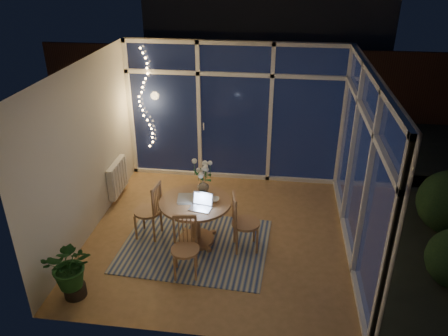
{
  "coord_description": "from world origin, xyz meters",
  "views": [
    {
      "loc": [
        0.8,
        -5.56,
        3.97
      ],
      "look_at": [
        0.03,
        0.25,
        1.04
      ],
      "focal_mm": 35.0,
      "sensor_mm": 36.0,
      "label": 1
    }
  ],
  "objects_px": {
    "chair_front": "(185,248)",
    "chair_right": "(246,222)",
    "dining_table": "(196,222)",
    "potted_plant": "(72,272)",
    "chair_left": "(147,210)",
    "flower_vase": "(203,185)",
    "laptop": "(200,202)"
  },
  "relations": [
    {
      "from": "chair_right",
      "to": "laptop",
      "type": "bearing_deg",
      "value": 88.73
    },
    {
      "from": "chair_front",
      "to": "chair_right",
      "type": "bearing_deg",
      "value": 33.22
    },
    {
      "from": "chair_right",
      "to": "chair_front",
      "type": "relative_size",
      "value": 1.08
    },
    {
      "from": "chair_front",
      "to": "dining_table",
      "type": "bearing_deg",
      "value": 80.82
    },
    {
      "from": "dining_table",
      "to": "chair_front",
      "type": "relative_size",
      "value": 1.21
    },
    {
      "from": "laptop",
      "to": "potted_plant",
      "type": "xyz_separation_m",
      "value": [
        -1.43,
        -1.15,
        -0.44
      ]
    },
    {
      "from": "chair_front",
      "to": "potted_plant",
      "type": "relative_size",
      "value": 1.14
    },
    {
      "from": "dining_table",
      "to": "potted_plant",
      "type": "distance_m",
      "value": 1.88
    },
    {
      "from": "chair_front",
      "to": "laptop",
      "type": "distance_m",
      "value": 0.69
    },
    {
      "from": "dining_table",
      "to": "chair_front",
      "type": "distance_m",
      "value": 0.76
    },
    {
      "from": "dining_table",
      "to": "chair_right",
      "type": "height_order",
      "value": "chair_right"
    },
    {
      "from": "dining_table",
      "to": "potted_plant",
      "type": "relative_size",
      "value": 1.38
    },
    {
      "from": "dining_table",
      "to": "laptop",
      "type": "distance_m",
      "value": 0.52
    },
    {
      "from": "chair_left",
      "to": "chair_front",
      "type": "xyz_separation_m",
      "value": [
        0.75,
        -0.81,
        -0.03
      ]
    },
    {
      "from": "chair_right",
      "to": "flower_vase",
      "type": "relative_size",
      "value": 4.44
    },
    {
      "from": "dining_table",
      "to": "flower_vase",
      "type": "relative_size",
      "value": 4.99
    },
    {
      "from": "dining_table",
      "to": "chair_front",
      "type": "bearing_deg",
      "value": -89.93
    },
    {
      "from": "laptop",
      "to": "chair_right",
      "type": "bearing_deg",
      "value": 21.16
    },
    {
      "from": "flower_vase",
      "to": "potted_plant",
      "type": "xyz_separation_m",
      "value": [
        -1.39,
        -1.64,
        -0.44
      ]
    },
    {
      "from": "potted_plant",
      "to": "chair_right",
      "type": "bearing_deg",
      "value": 31.57
    },
    {
      "from": "dining_table",
      "to": "flower_vase",
      "type": "xyz_separation_m",
      "value": [
        0.07,
        0.3,
        0.46
      ]
    },
    {
      "from": "chair_left",
      "to": "chair_front",
      "type": "distance_m",
      "value": 1.11
    },
    {
      "from": "chair_left",
      "to": "flower_vase",
      "type": "bearing_deg",
      "value": 112.96
    },
    {
      "from": "chair_front",
      "to": "potted_plant",
      "type": "height_order",
      "value": "chair_front"
    },
    {
      "from": "chair_left",
      "to": "potted_plant",
      "type": "bearing_deg",
      "value": -15.86
    },
    {
      "from": "dining_table",
      "to": "chair_left",
      "type": "relative_size",
      "value": 1.12
    },
    {
      "from": "chair_right",
      "to": "potted_plant",
      "type": "relative_size",
      "value": 1.23
    },
    {
      "from": "laptop",
      "to": "flower_vase",
      "type": "relative_size",
      "value": 1.43
    },
    {
      "from": "chair_right",
      "to": "potted_plant",
      "type": "xyz_separation_m",
      "value": [
        -2.07,
        -1.27,
        -0.09
      ]
    },
    {
      "from": "chair_left",
      "to": "dining_table",
      "type": "bearing_deg",
      "value": 91.84
    },
    {
      "from": "chair_left",
      "to": "chair_right",
      "type": "distance_m",
      "value": 1.51
    },
    {
      "from": "chair_left",
      "to": "chair_front",
      "type": "height_order",
      "value": "chair_left"
    }
  ]
}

